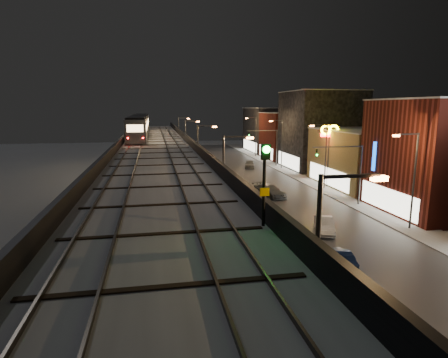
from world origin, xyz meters
TOP-DOWN VIEW (x-y plane):
  - ground at (0.00, 0.00)m, footprint 220.00×220.00m
  - road_surface at (7.50, 35.00)m, footprint 17.00×120.00m
  - sidewalk_right at (17.50, 35.00)m, footprint 4.00×120.00m
  - under_viaduct_pavement at (-6.00, 35.00)m, footprint 11.00×120.00m
  - elevated_viaduct at (-6.00, 31.84)m, footprint 9.00×100.00m
  - viaduct_trackbed at (-6.01, 31.97)m, footprint 8.40×100.00m
  - viaduct_parapet_streetside at (-1.65, 32.00)m, footprint 0.30×100.00m
  - viaduct_parapet_far at (-10.35, 32.00)m, footprint 0.30×100.00m
  - building_b at (23.99, 18.00)m, footprint 12.20×12.20m
  - building_c at (23.99, 32.00)m, footprint 12.20×15.20m
  - building_d at (23.99, 48.00)m, footprint 12.20×13.20m
  - building_e at (23.99, 62.00)m, footprint 12.20×12.20m
  - building_f at (23.99, 76.00)m, footprint 12.20×16.20m
  - streetlight_left_0 at (-0.43, -5.00)m, footprint 2.57×0.28m
  - streetlight_left_1 at (-0.43, 13.00)m, footprint 2.57×0.28m
  - streetlight_right_1 at (16.73, 13.00)m, footprint 2.56×0.28m
  - streetlight_left_2 at (-0.43, 31.00)m, footprint 2.57×0.28m
  - streetlight_right_2 at (16.73, 31.00)m, footprint 2.56×0.28m
  - streetlight_left_3 at (-0.43, 49.00)m, footprint 2.57×0.28m
  - streetlight_right_3 at (16.73, 49.00)m, footprint 2.56×0.28m
  - streetlight_left_4 at (-0.43, 67.00)m, footprint 2.57×0.28m
  - streetlight_right_4 at (16.73, 67.00)m, footprint 2.56×0.28m
  - traffic_light_rig_a at (15.84, 22.00)m, footprint 6.10×0.34m
  - traffic_light_rig_b at (15.84, 52.00)m, footprint 6.10×0.34m
  - subway_train at (-8.50, 49.07)m, footprint 2.78×34.19m
  - rail_signal at (-2.10, -3.09)m, footprint 0.38×0.44m
  - car_taxi at (-0.17, 11.86)m, footprint 2.32×4.67m
  - car_near_white at (6.46, 6.48)m, footprint 1.75×3.96m
  - car_mid_silver at (3.62, 23.90)m, footprint 2.91×4.85m
  - car_mid_dark at (4.27, 42.08)m, footprint 2.39×4.70m
  - car_far_white at (2.38, 64.87)m, footprint 2.38×4.00m
  - car_onc_silver at (8.68, 13.51)m, footprint 2.72×4.46m
  - car_onc_white at (8.01, 27.71)m, footprint 3.79×5.69m
  - car_onc_red at (11.35, 50.49)m, footprint 2.90×4.72m
  - sign_mcdonalds at (18.00, 32.17)m, footprint 2.62×0.75m
  - sign_carwash at (18.50, 21.03)m, footprint 1.44×0.35m

SIDE VIEW (x-z plane):
  - ground at x=0.00m, z-range 0.00..0.00m
  - road_surface at x=7.50m, z-range 0.00..0.06m
  - under_viaduct_pavement at x=-6.00m, z-range 0.00..0.06m
  - sidewalk_right at x=17.50m, z-range 0.00..0.14m
  - car_mid_silver at x=3.62m, z-range 0.00..1.26m
  - car_near_white at x=6.46m, z-range 0.00..1.26m
  - car_far_white at x=2.38m, z-range 0.00..1.28m
  - car_mid_dark at x=4.27m, z-range 0.00..1.31m
  - car_onc_silver at x=8.68m, z-range 0.00..1.39m
  - car_onc_red at x=11.35m, z-range 0.00..1.50m
  - car_taxi at x=-0.17m, z-range 0.00..1.53m
  - car_onc_white at x=8.01m, z-range 0.00..1.53m
  - building_c at x=23.99m, z-range 0.00..8.16m
  - traffic_light_rig_a at x=15.84m, z-range 1.00..8.00m
  - traffic_light_rig_b at x=15.84m, z-range 1.00..8.00m
  - building_e at x=23.99m, z-range 0.00..10.16m
  - sign_carwash at x=18.50m, z-range 1.48..8.96m
  - streetlight_left_0 at x=-0.43m, z-range 0.74..9.74m
  - streetlight_left_1 at x=-0.43m, z-range 0.74..9.74m
  - streetlight_right_1 at x=16.73m, z-range 0.74..9.74m
  - streetlight_left_2 at x=-0.43m, z-range 0.74..9.74m
  - streetlight_right_2 at x=16.73m, z-range 0.74..9.74m
  - streetlight_left_3 at x=-0.43m, z-range 0.74..9.74m
  - streetlight_right_3 at x=16.73m, z-range 0.74..9.74m
  - streetlight_left_4 at x=-0.43m, z-range 0.74..9.74m
  - streetlight_right_4 at x=16.73m, z-range 0.74..9.74m
  - building_f at x=23.99m, z-range 0.00..11.16m
  - elevated_viaduct at x=-6.00m, z-range 2.47..8.77m
  - building_b at x=23.99m, z-range 0.00..12.16m
  - viaduct_trackbed at x=-6.01m, z-range 6.23..6.55m
  - viaduct_parapet_streetside at x=-1.65m, z-range 6.30..7.40m
  - viaduct_parapet_far at x=-10.35m, z-range 6.30..7.40m
  - sign_mcdonalds at x=18.00m, z-range 2.60..11.46m
  - building_d at x=23.99m, z-range 0.00..14.16m
  - subway_train at x=-8.50m, z-range 6.61..9.92m
  - rail_signal at x=-2.10m, z-range 7.30..10.56m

